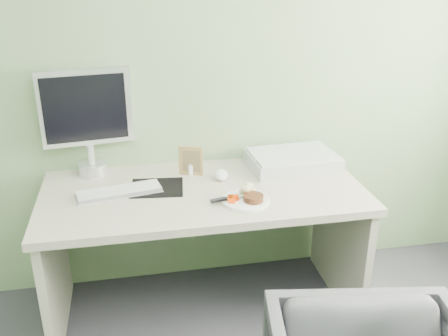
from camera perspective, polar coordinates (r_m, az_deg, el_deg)
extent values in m
plane|color=gray|center=(2.66, -3.85, 13.24)|extent=(3.50, 0.00, 3.50)
cube|color=beige|center=(2.50, -2.36, -2.85)|extent=(1.60, 0.75, 0.04)
cube|color=#A7A18E|center=(2.69, -18.73, -11.06)|extent=(0.04, 0.70, 0.69)
cube|color=#A7A18E|center=(2.87, 13.09, -8.08)|extent=(0.04, 0.70, 0.69)
cylinder|color=white|center=(2.36, 2.52, -3.73)|extent=(0.23, 0.23, 0.01)
cylinder|color=black|center=(2.34, 3.39, -3.43)|extent=(0.11, 0.11, 0.03)
ellipsoid|color=#A3864F|center=(2.40, 2.82, -2.45)|extent=(0.11, 0.10, 0.05)
cube|color=#E94204|center=(2.34, 1.07, -3.43)|extent=(0.05, 0.05, 0.03)
cube|color=silver|center=(2.37, 1.77, -3.24)|extent=(0.12, 0.05, 0.01)
cube|color=black|center=(2.33, -0.60, -3.67)|extent=(0.08, 0.04, 0.01)
cube|color=black|center=(2.52, -7.67, -2.23)|extent=(0.28, 0.26, 0.00)
cube|color=white|center=(2.48, -11.88, -2.62)|extent=(0.42, 0.19, 0.02)
ellipsoid|color=white|center=(2.60, -0.31, -0.78)|extent=(0.08, 0.13, 0.04)
cube|color=#9E7D49|center=(2.63, -3.81, 0.83)|extent=(0.12, 0.06, 0.16)
cylinder|color=white|center=(2.64, -3.83, -0.25)|extent=(0.03, 0.03, 0.06)
cone|color=#7DA3C8|center=(2.63, -3.85, 0.50)|extent=(0.02, 0.02, 0.02)
cube|color=#B0B2B7|center=(2.76, 7.82, 0.81)|extent=(0.49, 0.34, 0.07)
cylinder|color=silver|center=(2.73, -14.80, -0.10)|extent=(0.14, 0.14, 0.06)
cylinder|color=silver|center=(2.70, -14.98, 1.50)|extent=(0.04, 0.04, 0.10)
cube|color=silver|center=(2.65, -15.49, 6.67)|extent=(0.46, 0.10, 0.39)
cube|color=black|center=(2.63, -15.52, 6.53)|extent=(0.41, 0.06, 0.34)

